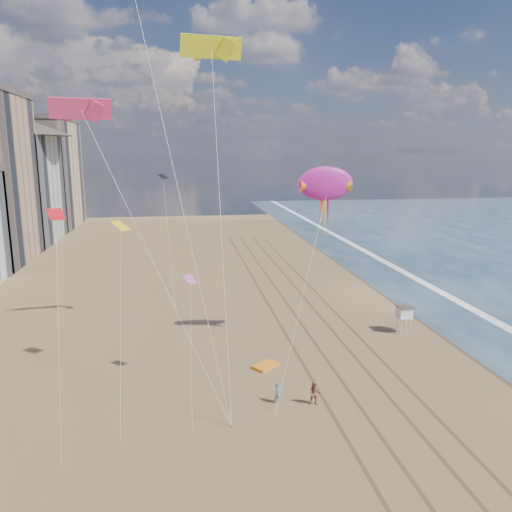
{
  "coord_description": "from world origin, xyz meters",
  "views": [
    {
      "loc": [
        -11.78,
        -18.34,
        19.01
      ],
      "look_at": [
        -5.04,
        26.0,
        9.5
      ],
      "focal_mm": 35.0,
      "sensor_mm": 36.0,
      "label": 1
    }
  ],
  "objects_px": {
    "grounded_kite": "(265,366)",
    "kite_flyer_a": "(278,393)",
    "kite_flyer_b": "(315,394)",
    "lifeguard_stand": "(404,312)",
    "show_kite": "(326,184)"
  },
  "relations": [
    {
      "from": "kite_flyer_a",
      "to": "kite_flyer_b",
      "type": "distance_m",
      "value": 2.82
    },
    {
      "from": "lifeguard_stand",
      "to": "kite_flyer_a",
      "type": "bearing_deg",
      "value": -141.49
    },
    {
      "from": "lifeguard_stand",
      "to": "show_kite",
      "type": "relative_size",
      "value": 0.14
    },
    {
      "from": "kite_flyer_a",
      "to": "kite_flyer_b",
      "type": "bearing_deg",
      "value": -52.24
    },
    {
      "from": "grounded_kite",
      "to": "kite_flyer_a",
      "type": "bearing_deg",
      "value": -130.14
    },
    {
      "from": "kite_flyer_b",
      "to": "kite_flyer_a",
      "type": "bearing_deg",
      "value": -177.3
    },
    {
      "from": "grounded_kite",
      "to": "show_kite",
      "type": "distance_m",
      "value": 17.7
    },
    {
      "from": "grounded_kite",
      "to": "kite_flyer_b",
      "type": "relative_size",
      "value": 1.22
    },
    {
      "from": "lifeguard_stand",
      "to": "show_kite",
      "type": "distance_m",
      "value": 16.73
    },
    {
      "from": "kite_flyer_a",
      "to": "kite_flyer_b",
      "type": "height_order",
      "value": "kite_flyer_b"
    },
    {
      "from": "kite_flyer_b",
      "to": "grounded_kite",
      "type": "bearing_deg",
      "value": 127.44
    },
    {
      "from": "kite_flyer_a",
      "to": "kite_flyer_b",
      "type": "relative_size",
      "value": 0.88
    },
    {
      "from": "lifeguard_stand",
      "to": "kite_flyer_b",
      "type": "distance_m",
      "value": 19.17
    },
    {
      "from": "lifeguard_stand",
      "to": "show_kite",
      "type": "bearing_deg",
      "value": -170.03
    },
    {
      "from": "kite_flyer_b",
      "to": "show_kite",
      "type": "bearing_deg",
      "value": 89.76
    }
  ]
}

